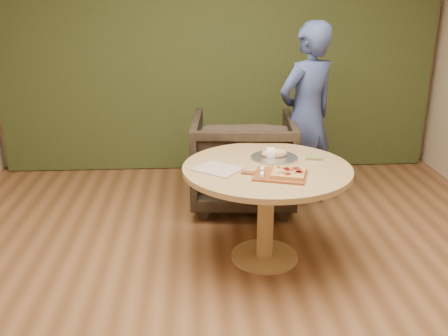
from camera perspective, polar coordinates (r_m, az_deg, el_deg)
name	(u,v)px	position (r m, az deg, el deg)	size (l,w,h in m)	color
room_shell	(242,97)	(2.74, 2.05, 8.08)	(5.04, 6.04, 2.84)	#8F5D39
curtain	(217,45)	(5.60, -0.78, 13.90)	(4.80, 0.14, 2.78)	#2F3A1A
pedestal_table	(266,184)	(3.67, 4.87, -1.87)	(1.23, 1.23, 0.75)	tan
pizza_paddle	(279,175)	(3.43, 6.28, -0.83)	(0.47, 0.37, 0.01)	brown
flatbread_pizza	(289,173)	(3.43, 7.40, -0.54)	(0.27, 0.27, 0.04)	tan
cutlery_roll	(262,172)	(3.41, 4.38, -0.48)	(0.05, 0.20, 0.03)	white
newspaper	(218,169)	(3.54, -0.67, -0.12)	(0.30, 0.25, 0.01)	white
serving_tray	(274,158)	(3.79, 5.75, 1.17)	(0.36, 0.36, 0.02)	silver
bread_roll	(273,153)	(3.78, 5.63, 1.69)	(0.19, 0.09, 0.09)	beige
green_packet	(314,157)	(3.84, 10.28, 1.21)	(0.12, 0.10, 0.02)	#606D31
armchair	(243,156)	(4.70, 2.21, 1.36)	(0.94, 0.88, 0.97)	black
person_standing	(306,117)	(4.67, 9.39, 5.79)	(0.63, 0.41, 1.72)	#35457B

